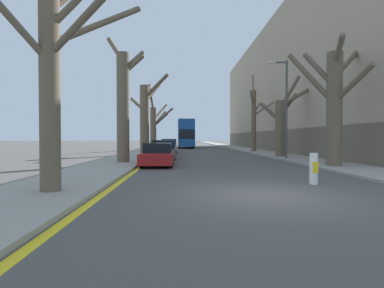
% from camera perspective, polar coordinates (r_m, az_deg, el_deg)
% --- Properties ---
extents(ground_plane, '(300.00, 300.00, 0.00)m').
position_cam_1_polar(ground_plane, '(9.03, 13.48, -9.44)').
color(ground_plane, '#4C4947').
extents(sidewalk_left, '(3.36, 120.00, 0.12)m').
position_cam_1_polar(sidewalk_left, '(58.72, -6.15, -0.34)').
color(sidewalk_left, gray).
rests_on(sidewalk_left, ground).
extents(sidewalk_right, '(3.36, 120.00, 0.12)m').
position_cam_1_polar(sidewalk_right, '(59.25, 6.58, -0.33)').
color(sidewalk_right, gray).
rests_on(sidewalk_right, ground).
extents(building_facade_right, '(10.08, 49.96, 15.81)m').
position_cam_1_polar(building_facade_right, '(43.02, 19.47, 9.48)').
color(building_facade_right, tan).
rests_on(building_facade_right, ground).
extents(kerb_line_stripe, '(0.24, 120.00, 0.01)m').
position_cam_1_polar(kerb_line_stripe, '(58.62, -4.34, -0.40)').
color(kerb_line_stripe, yellow).
rests_on(kerb_line_stripe, ground).
extents(street_tree_left_0, '(4.15, 4.15, 6.93)m').
position_cam_1_polar(street_tree_left_0, '(9.78, -24.79, 13.73)').
color(street_tree_left_0, brown).
rests_on(street_tree_left_0, ground).
extents(street_tree_left_1, '(2.55, 1.60, 8.24)m').
position_cam_1_polar(street_tree_left_1, '(19.80, -12.94, 7.51)').
color(street_tree_left_1, brown).
rests_on(street_tree_left_1, ground).
extents(street_tree_left_2, '(4.19, 4.70, 7.63)m').
position_cam_1_polar(street_tree_left_2, '(29.88, -8.86, 5.46)').
color(street_tree_left_2, brown).
rests_on(street_tree_left_2, ground).
extents(street_tree_left_3, '(3.07, 5.06, 7.85)m').
position_cam_1_polar(street_tree_left_3, '(40.08, -7.11, 3.66)').
color(street_tree_left_3, brown).
rests_on(street_tree_left_3, ground).
extents(street_tree_right_0, '(4.72, 4.29, 7.00)m').
position_cam_1_polar(street_tree_right_0, '(18.38, 25.39, 7.34)').
color(street_tree_right_0, brown).
rests_on(street_tree_right_0, ground).
extents(street_tree_right_1, '(4.80, 1.44, 6.92)m').
position_cam_1_polar(street_tree_right_1, '(26.10, 16.84, 3.97)').
color(street_tree_right_1, brown).
rests_on(street_tree_right_1, ground).
extents(street_tree_right_2, '(3.03, 2.71, 9.14)m').
position_cam_1_polar(street_tree_right_2, '(34.98, 11.74, 4.88)').
color(street_tree_right_2, brown).
rests_on(street_tree_right_2, ground).
extents(double_decker_bus, '(2.52, 10.35, 4.44)m').
position_cam_1_polar(double_decker_bus, '(48.68, -1.13, 2.24)').
color(double_decker_bus, '#19519E').
rests_on(double_decker_bus, ground).
extents(parked_car_0, '(1.84, 4.39, 1.35)m').
position_cam_1_polar(parked_car_0, '(17.96, -6.49, -2.05)').
color(parked_car_0, maroon).
rests_on(parked_car_0, ground).
extents(parked_car_1, '(1.90, 3.99, 1.47)m').
position_cam_1_polar(parked_car_1, '(23.25, -5.49, -1.19)').
color(parked_car_1, '#4C5156').
rests_on(parked_car_1, ground).
extents(parked_car_2, '(1.84, 4.30, 1.26)m').
position_cam_1_polar(parked_car_2, '(28.83, -4.83, -0.88)').
color(parked_car_2, maroon).
rests_on(parked_car_2, ground).
extents(parked_car_3, '(1.83, 4.52, 1.51)m').
position_cam_1_polar(parked_car_3, '(34.37, -4.39, -0.37)').
color(parked_car_3, silver).
rests_on(parked_car_3, ground).
extents(lamp_post, '(1.40, 0.20, 7.33)m').
position_cam_1_polar(lamp_post, '(23.23, 17.29, 7.24)').
color(lamp_post, '#4C4F54').
rests_on(lamp_post, ground).
extents(traffic_bollard, '(0.29, 0.30, 1.11)m').
position_cam_1_polar(traffic_bollard, '(11.57, 22.17, -4.36)').
color(traffic_bollard, white).
rests_on(traffic_bollard, ground).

